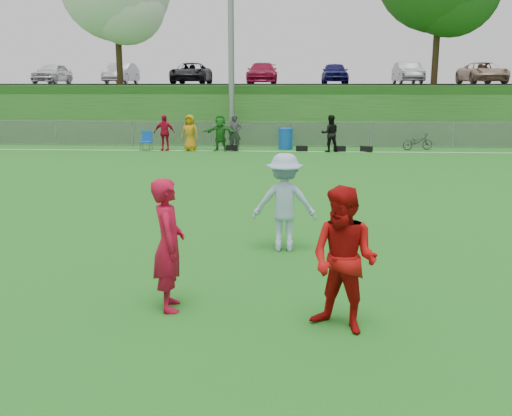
# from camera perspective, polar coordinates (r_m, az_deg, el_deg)

# --- Properties ---
(ground) EXTENTS (120.00, 120.00, 0.00)m
(ground) POSITION_cam_1_polar(r_m,az_deg,el_deg) (9.24, 2.85, -7.42)
(ground) COLOR #246B16
(ground) RESTS_ON ground
(sideline_far) EXTENTS (60.00, 0.10, 0.01)m
(sideline_far) POSITION_cam_1_polar(r_m,az_deg,el_deg) (26.88, 3.37, 5.68)
(sideline_far) COLOR white
(sideline_far) RESTS_ON ground
(fence) EXTENTS (58.00, 0.06, 1.30)m
(fence) POSITION_cam_1_polar(r_m,az_deg,el_deg) (28.80, 3.41, 7.41)
(fence) COLOR gray
(fence) RESTS_ON ground
(light_pole) EXTENTS (1.20, 0.40, 12.15)m
(light_pole) POSITION_cam_1_polar(r_m,az_deg,el_deg) (29.87, -2.54, 19.24)
(light_pole) COLOR gray
(light_pole) RESTS_ON ground
(berm) EXTENTS (120.00, 18.00, 3.00)m
(berm) POSITION_cam_1_polar(r_m,az_deg,el_deg) (39.73, 3.49, 10.00)
(berm) COLOR #194914
(berm) RESTS_ON ground
(parking_lot) EXTENTS (120.00, 12.00, 0.10)m
(parking_lot) POSITION_cam_1_polar(r_m,az_deg,el_deg) (41.70, 3.52, 12.24)
(parking_lot) COLOR black
(parking_lot) RESTS_ON berm
(car_row) EXTENTS (32.04, 5.18, 1.44)m
(car_row) POSITION_cam_1_polar(r_m,az_deg,el_deg) (40.72, 1.84, 13.34)
(car_row) COLOR silver
(car_row) RESTS_ON parking_lot
(spectator_row) EXTENTS (8.73, 0.71, 1.69)m
(spectator_row) POSITION_cam_1_polar(r_m,az_deg,el_deg) (26.95, -2.59, 7.50)
(spectator_row) COLOR red
(spectator_row) RESTS_ON ground
(gear_bags) EXTENTS (6.90, 0.45, 0.26)m
(gear_bags) POSITION_cam_1_polar(r_m,az_deg,el_deg) (26.98, 5.39, 5.94)
(gear_bags) COLOR black
(gear_bags) RESTS_ON ground
(player_red_left) EXTENTS (0.58, 0.76, 1.87)m
(player_red_left) POSITION_cam_1_polar(r_m,az_deg,el_deg) (8.01, -8.74, -3.65)
(player_red_left) COLOR #AF0C29
(player_red_left) RESTS_ON ground
(player_red_center) EXTENTS (1.15, 1.09, 1.89)m
(player_red_center) POSITION_cam_1_polar(r_m,az_deg,el_deg) (7.31, 8.79, -5.17)
(player_red_center) COLOR #AC0C0B
(player_red_center) RESTS_ON ground
(player_blue) EXTENTS (1.21, 0.70, 1.86)m
(player_blue) POSITION_cam_1_polar(r_m,az_deg,el_deg) (10.75, 2.86, 0.55)
(player_blue) COLOR #9AB6D6
(player_blue) RESTS_ON ground
(recycling_bin) EXTENTS (0.73, 0.73, 1.01)m
(recycling_bin) POSITION_cam_1_polar(r_m,az_deg,el_deg) (27.70, 2.97, 6.92)
(recycling_bin) COLOR #0F4CAA
(recycling_bin) RESTS_ON ground
(camp_chair) EXTENTS (0.52, 0.53, 0.92)m
(camp_chair) POSITION_cam_1_polar(r_m,az_deg,el_deg) (27.70, -10.92, 6.23)
(camp_chair) COLOR #104DB1
(camp_chair) RESTS_ON ground
(bicycle) EXTENTS (1.59, 0.87, 0.79)m
(bicycle) POSITION_cam_1_polar(r_m,az_deg,el_deg) (28.48, 15.86, 6.40)
(bicycle) COLOR #303033
(bicycle) RESTS_ON ground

